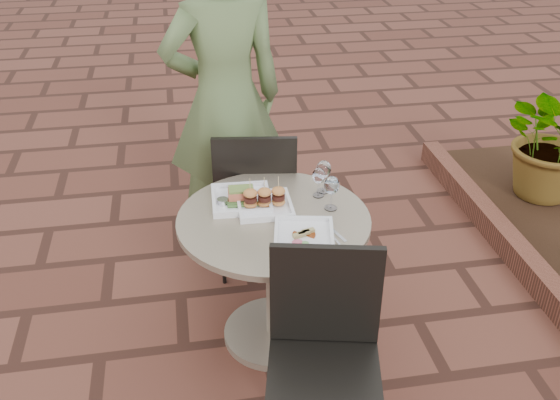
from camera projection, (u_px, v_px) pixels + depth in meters
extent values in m
plane|color=#572E22|center=(264.00, 338.00, 3.24)|extent=(60.00, 60.00, 0.00)
cylinder|color=gray|center=(274.00, 332.00, 3.25)|extent=(0.52, 0.52, 0.04)
cylinder|color=gray|center=(274.00, 282.00, 3.08)|extent=(0.08, 0.08, 0.70)
cylinder|color=tan|center=(274.00, 220.00, 2.89)|extent=(0.90, 0.90, 0.03)
cube|color=black|center=(256.00, 199.00, 3.57)|extent=(0.50, 0.50, 0.03)
cube|color=black|center=(255.00, 178.00, 3.27)|extent=(0.44, 0.09, 0.46)
cylinder|color=black|center=(288.00, 215.00, 3.86)|extent=(0.02, 0.02, 0.44)
cylinder|color=black|center=(226.00, 216.00, 3.85)|extent=(0.02, 0.02, 0.44)
cylinder|color=black|center=(290.00, 251.00, 3.53)|extent=(0.02, 0.02, 0.44)
cylinder|color=black|center=(223.00, 252.00, 3.52)|extent=(0.02, 0.02, 0.44)
cube|color=black|center=(324.00, 378.00, 2.41)|extent=(0.53, 0.53, 0.03)
cube|color=black|center=(326.00, 294.00, 2.45)|extent=(0.44, 0.13, 0.46)
cylinder|color=black|center=(278.00, 381.00, 2.70)|extent=(0.02, 0.02, 0.44)
cylinder|color=black|center=(366.00, 384.00, 2.68)|extent=(0.02, 0.02, 0.44)
imported|color=#52693A|center=(225.00, 101.00, 3.50)|extent=(0.77, 0.57, 1.92)
cube|color=white|center=(241.00, 201.00, 3.00)|extent=(0.29, 0.29, 0.01)
cube|color=#D5694B|center=(241.00, 194.00, 2.98)|extent=(0.13, 0.08, 0.04)
cube|color=#5C7133|center=(241.00, 189.00, 2.96)|extent=(0.12, 0.08, 0.01)
cube|color=white|center=(265.00, 207.00, 2.95)|extent=(0.26, 0.26, 0.01)
cube|color=white|center=(304.00, 236.00, 2.74)|extent=(0.30, 0.30, 0.01)
ellipsoid|color=#DD5B75|center=(297.00, 242.00, 2.67)|extent=(0.05, 0.04, 0.02)
cylinder|color=white|center=(331.00, 208.00, 2.95)|extent=(0.06, 0.06, 0.00)
cylinder|color=white|center=(331.00, 201.00, 2.93)|extent=(0.01, 0.01, 0.08)
ellipsoid|color=white|center=(332.00, 185.00, 2.89)|extent=(0.07, 0.07, 0.09)
cylinder|color=white|center=(332.00, 186.00, 2.89)|extent=(0.06, 0.06, 0.04)
cylinder|color=white|center=(318.00, 195.00, 3.05)|extent=(0.05, 0.05, 0.00)
cylinder|color=white|center=(318.00, 189.00, 3.03)|extent=(0.01, 0.01, 0.07)
ellipsoid|color=white|center=(319.00, 176.00, 2.99)|extent=(0.06, 0.06, 0.08)
cylinder|color=white|center=(323.00, 191.00, 3.09)|extent=(0.06, 0.06, 0.00)
cylinder|color=white|center=(323.00, 184.00, 3.07)|extent=(0.01, 0.01, 0.08)
ellipsoid|color=white|center=(324.00, 169.00, 3.02)|extent=(0.07, 0.07, 0.09)
cylinder|color=silver|center=(223.00, 203.00, 2.96)|extent=(0.05, 0.05, 0.04)
cube|color=brown|center=(524.00, 261.00, 3.69)|extent=(0.12, 3.00, 0.15)
imported|color=#33662D|center=(557.00, 138.00, 4.19)|extent=(0.83, 0.74, 0.85)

